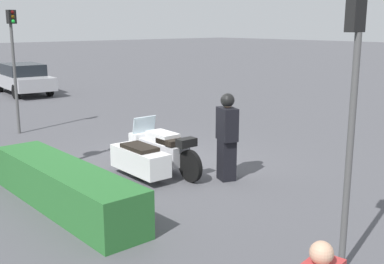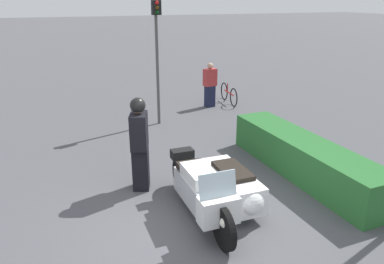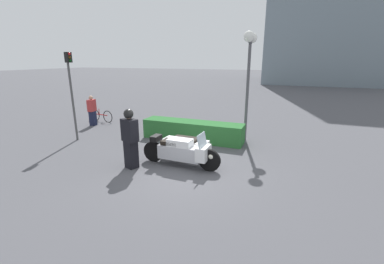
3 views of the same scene
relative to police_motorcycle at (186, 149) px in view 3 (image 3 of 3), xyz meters
The scene contains 8 objects.
ground_plane 0.91m from the police_motorcycle, 69.77° to the right, with size 160.00×160.00×0.00m, color #4C4C51.
police_motorcycle is the anchor object (origin of this frame).
officer_rider 1.84m from the police_motorcycle, 145.02° to the right, with size 0.60×0.48×1.90m.
hedge_bush_curbside 2.50m from the police_motorcycle, 105.83° to the left, with size 4.32×0.91×0.81m, color #28662D.
twin_lamp_post 4.67m from the police_motorcycle, 66.51° to the left, with size 0.41×1.17×4.38m.
traffic_light_far 5.65m from the police_motorcycle, behind, with size 0.23×0.26×3.62m.
pedestrian_bystander 7.08m from the police_motorcycle, 155.87° to the left, with size 0.33×0.48×1.56m.
bicycle_parked 7.65m from the police_motorcycle, 150.51° to the left, with size 1.65×0.25×0.72m.
Camera 3 is at (2.85, -6.71, 3.35)m, focal length 24.00 mm.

